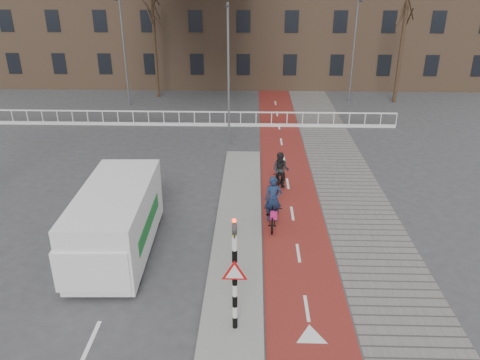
{
  "coord_description": "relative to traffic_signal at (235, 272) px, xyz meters",
  "views": [
    {
      "loc": [
        -0.15,
        -12.23,
        9.16
      ],
      "look_at": [
        -0.67,
        5.0,
        1.5
      ],
      "focal_mm": 35.0,
      "sensor_mm": 36.0,
      "label": 1
    }
  ],
  "objects": [
    {
      "name": "bike_lane",
      "position": [
        2.1,
        12.02,
        -1.98
      ],
      "size": [
        2.5,
        60.0,
        0.01
      ],
      "primitive_type": "cube",
      "color": "maroon",
      "rests_on": "ground"
    },
    {
      "name": "streetlight_near",
      "position": [
        -0.97,
        15.55,
        1.9
      ],
      "size": [
        0.12,
        0.12,
        7.77
      ],
      "primitive_type": "cylinder",
      "color": "slate",
      "rests_on": "ground"
    },
    {
      "name": "cyclist_far",
      "position": [
        1.69,
        9.21,
        -1.21
      ],
      "size": [
        0.99,
        1.77,
        1.85
      ],
      "rotation": [
        0.0,
        0.0,
        -0.31
      ],
      "color": "black",
      "rests_on": "bike_lane"
    },
    {
      "name": "railing",
      "position": [
        -4.4,
        19.02,
        -1.68
      ],
      "size": [
        28.0,
        0.1,
        0.99
      ],
      "color": "silver",
      "rests_on": "ground"
    },
    {
      "name": "tree_right",
      "position": [
        11.27,
        25.58,
        1.72
      ],
      "size": [
        0.28,
        0.28,
        7.43
      ],
      "primitive_type": "cylinder",
      "color": "#322416",
      "rests_on": "ground"
    },
    {
      "name": "tree_mid",
      "position": [
        -7.25,
        26.76,
        2.04
      ],
      "size": [
        0.23,
        0.23,
        8.07
      ],
      "primitive_type": "cylinder",
      "color": "#322416",
      "rests_on": "ground"
    },
    {
      "name": "streetlight_left",
      "position": [
        -8.95,
        24.08,
        1.83
      ],
      "size": [
        0.12,
        0.12,
        7.65
      ],
      "primitive_type": "cylinder",
      "color": "slate",
      "rests_on": "ground"
    },
    {
      "name": "ground",
      "position": [
        0.6,
        2.02,
        -1.99
      ],
      "size": [
        120.0,
        120.0,
        0.0
      ],
      "primitive_type": "plane",
      "color": "#38383A",
      "rests_on": "ground"
    },
    {
      "name": "bollard",
      "position": [
        -0.23,
        4.78,
        -1.52
      ],
      "size": [
        0.12,
        0.12,
        0.7
      ],
      "primitive_type": "cylinder",
      "color": "#CFCB0B",
      "rests_on": "curb_island"
    },
    {
      "name": "traffic_signal",
      "position": [
        0.0,
        0.0,
        0.0
      ],
      "size": [
        0.8,
        0.8,
        3.68
      ],
      "color": "black",
      "rests_on": "curb_island"
    },
    {
      "name": "sidewalk",
      "position": [
        4.9,
        12.02,
        -1.98
      ],
      "size": [
        3.0,
        60.0,
        0.01
      ],
      "primitive_type": "cube",
      "color": "slate",
      "rests_on": "ground"
    },
    {
      "name": "curb_island",
      "position": [
        -0.1,
        6.02,
        -1.93
      ],
      "size": [
        1.8,
        16.0,
        0.12
      ],
      "primitive_type": "cube",
      "color": "gray",
      "rests_on": "ground"
    },
    {
      "name": "van",
      "position": [
        -4.29,
        3.96,
        -0.71
      ],
      "size": [
        2.44,
        5.72,
        2.43
      ],
      "rotation": [
        0.0,
        0.0,
        0.03
      ],
      "color": "white",
      "rests_on": "ground"
    },
    {
      "name": "streetlight_right",
      "position": [
        7.77,
        25.53,
        1.77
      ],
      "size": [
        0.12,
        0.12,
        7.52
      ],
      "primitive_type": "cylinder",
      "color": "slate",
      "rests_on": "ground"
    },
    {
      "name": "cyclist_near",
      "position": [
        1.24,
        6.01,
        -1.29
      ],
      "size": [
        0.75,
        2.01,
        2.06
      ],
      "rotation": [
        0.0,
        0.0,
        -0.03
      ],
      "color": "black",
      "rests_on": "bike_lane"
    }
  ]
}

